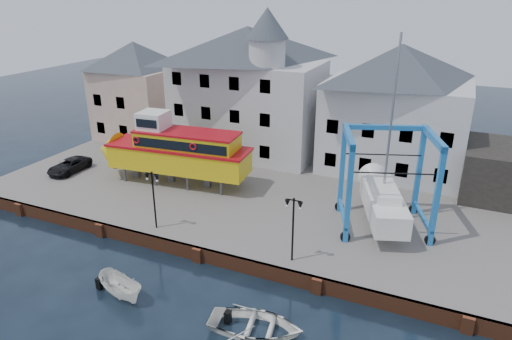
% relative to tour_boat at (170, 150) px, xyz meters
% --- Properties ---
extents(ground, '(140.00, 140.00, 0.00)m').
position_rel_tour_boat_xyz_m(ground, '(7.57, -8.46, -3.85)').
color(ground, black).
rests_on(ground, ground).
extents(hardstanding, '(44.00, 22.00, 1.00)m').
position_rel_tour_boat_xyz_m(hardstanding, '(7.57, 2.54, -3.35)').
color(hardstanding, '#5F5A56').
rests_on(hardstanding, ground).
extents(quay_wall, '(44.00, 0.47, 1.00)m').
position_rel_tour_boat_xyz_m(quay_wall, '(7.57, -8.36, -3.35)').
color(quay_wall, brown).
rests_on(quay_wall, ground).
extents(building_pink, '(8.00, 7.00, 10.30)m').
position_rel_tour_boat_xyz_m(building_pink, '(-10.43, 9.53, 2.30)').
color(building_pink, tan).
rests_on(building_pink, hardstanding).
extents(building_white_main, '(14.00, 8.30, 14.00)m').
position_rel_tour_boat_xyz_m(building_white_main, '(2.70, 9.93, 3.49)').
color(building_white_main, silver).
rests_on(building_white_main, hardstanding).
extents(building_white_right, '(12.00, 8.00, 11.20)m').
position_rel_tour_boat_xyz_m(building_white_right, '(16.57, 10.53, 2.74)').
color(building_white_right, silver).
rests_on(building_white_right, hardstanding).
extents(lamp_post_left, '(1.12, 0.32, 4.20)m').
position_rel_tour_boat_xyz_m(lamp_post_left, '(3.57, -7.26, 0.32)').
color(lamp_post_left, black).
rests_on(lamp_post_left, hardstanding).
extents(lamp_post_right, '(1.12, 0.32, 4.20)m').
position_rel_tour_boat_xyz_m(lamp_post_right, '(13.57, -7.26, 0.32)').
color(lamp_post_right, black).
rests_on(lamp_post_right, hardstanding).
extents(tour_boat, '(14.15, 4.61, 6.05)m').
position_rel_tour_boat_xyz_m(tour_boat, '(0.00, 0.00, 0.00)').
color(tour_boat, '#59595E').
rests_on(tour_boat, hardstanding).
extents(travel_lift, '(7.30, 8.86, 13.03)m').
position_rel_tour_boat_xyz_m(travel_lift, '(17.55, -0.01, -0.68)').
color(travel_lift, '#1A659F').
rests_on(travel_lift, hardstanding).
extents(van, '(2.04, 4.27, 1.18)m').
position_rel_tour_boat_xyz_m(van, '(-9.70, -1.88, -2.27)').
color(van, black).
rests_on(van, hardstanding).
extents(motorboat_a, '(3.82, 2.34, 1.38)m').
position_rel_tour_boat_xyz_m(motorboat_a, '(5.38, -13.30, -3.85)').
color(motorboat_a, white).
rests_on(motorboat_a, ground).
extents(motorboat_b, '(5.45, 4.32, 1.02)m').
position_rel_tour_boat_xyz_m(motorboat_b, '(13.63, -12.86, -3.85)').
color(motorboat_b, white).
rests_on(motorboat_b, ground).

